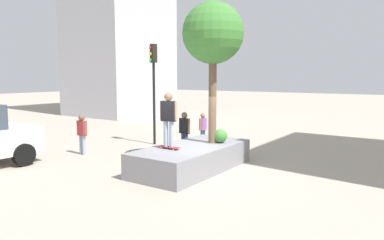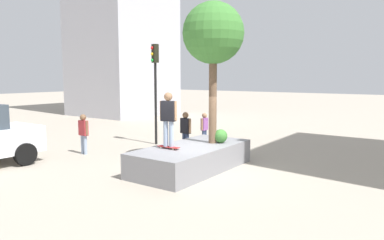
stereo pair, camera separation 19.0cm
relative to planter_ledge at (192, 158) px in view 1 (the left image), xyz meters
name	(u,v)px [view 1 (the left image)]	position (x,y,z in m)	size (l,w,h in m)	color
ground_plane	(195,171)	(-0.12, -0.22, -0.42)	(120.00, 120.00, 0.00)	#9E9384
planter_ledge	(192,158)	(0.00, 0.00, 0.00)	(4.62, 2.15, 0.83)	gray
plaza_tree	(213,35)	(0.91, -0.26, 4.23)	(2.15, 2.15, 4.95)	brown
boxwood_shrub	(220,136)	(1.09, -0.49, 0.66)	(0.49, 0.49, 0.49)	#3D7A33
skateboard	(169,147)	(-0.84, 0.35, 0.47)	(0.23, 0.80, 0.07)	#A51E1E
skateboarder	(169,116)	(-0.84, 0.35, 1.52)	(0.31, 0.59, 1.79)	#8C9EB7
traffic_light_corner	(154,77)	(2.88, 4.14, 2.77)	(0.37, 0.35, 4.68)	black
bystander_watching	(185,129)	(2.19, 1.88, 0.58)	(0.27, 0.58, 1.72)	navy
pedestrian_crossing	(82,131)	(-0.53, 5.11, 0.54)	(0.26, 0.56, 1.66)	#8C9EB7
passerby_with_bag	(203,127)	(3.94, 2.09, 0.46)	(0.52, 0.24, 1.52)	navy
brick_midrise	(118,0)	(11.88, 15.51, 9.01)	(7.22, 6.60, 18.86)	#B2B2BC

